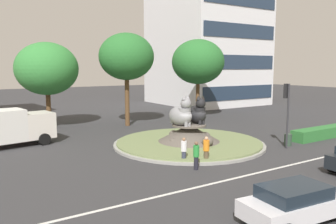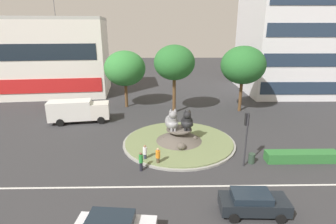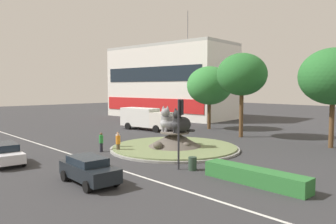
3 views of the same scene
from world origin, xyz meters
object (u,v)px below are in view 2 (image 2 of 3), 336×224
(third_tree_left, at_px, (174,63))
(sedan_on_far_lane, at_px, (253,202))
(second_tree_near_tower, at_px, (243,65))
(traffic_light_mast, at_px, (246,130))
(pedestrian_white_shirt, at_px, (145,153))
(pedestrian_green_shirt, at_px, (141,161))
(shophouse_block, at_px, (37,57))
(pedestrian_orange_shirt, at_px, (158,157))
(delivery_box_truck, at_px, (78,110))
(cat_statue_grey, at_px, (172,121))
(litter_bin, at_px, (252,158))
(broadleaf_tree_behind_island, at_px, (125,68))
(cat_statue_black, at_px, (187,121))
(office_tower, at_px, (292,3))

(third_tree_left, xyz_separation_m, sedan_on_far_lane, (4.15, -21.25, -6.09))
(second_tree_near_tower, height_order, third_tree_left, third_tree_left)
(traffic_light_mast, distance_m, pedestrian_white_shirt, 8.91)
(third_tree_left, distance_m, pedestrian_green_shirt, 17.24)
(shophouse_block, relative_size, third_tree_left, 2.63)
(pedestrian_orange_shirt, relative_size, delivery_box_truck, 0.22)
(cat_statue_grey, bearing_deg, litter_bin, 46.00)
(sedan_on_far_lane, bearing_deg, shophouse_block, 132.26)
(delivery_box_truck, relative_size, litter_bin, 8.35)
(cat_statue_grey, height_order, third_tree_left, third_tree_left)
(litter_bin, bearing_deg, pedestrian_orange_shirt, -177.80)
(broadleaf_tree_behind_island, bearing_deg, pedestrian_orange_shirt, -74.39)
(traffic_light_mast, xyz_separation_m, shophouse_block, (-28.55, 26.29, 3.20))
(third_tree_left, relative_size, pedestrian_orange_shirt, 5.56)
(third_tree_left, relative_size, delivery_box_truck, 1.23)
(traffic_light_mast, relative_size, sedan_on_far_lane, 1.08)
(cat_statue_black, relative_size, delivery_box_truck, 0.30)
(second_tree_near_tower, relative_size, sedan_on_far_lane, 2.08)
(pedestrian_green_shirt, distance_m, pedestrian_white_shirt, 1.57)
(cat_statue_black, relative_size, office_tower, 0.07)
(pedestrian_orange_shirt, xyz_separation_m, pedestrian_white_shirt, (-1.16, 0.77, -0.04))
(shophouse_block, bearing_deg, pedestrian_white_shirt, -57.83)
(shophouse_block, bearing_deg, pedestrian_orange_shirt, -57.09)
(third_tree_left, distance_m, litter_bin, 17.20)
(delivery_box_truck, bearing_deg, sedan_on_far_lane, -56.15)
(cat_statue_black, relative_size, pedestrian_orange_shirt, 1.34)
(traffic_light_mast, relative_size, second_tree_near_tower, 0.52)
(sedan_on_far_lane, bearing_deg, pedestrian_white_shirt, 138.31)
(cat_statue_black, distance_m, pedestrian_orange_shirt, 5.63)
(second_tree_near_tower, distance_m, sedan_on_far_lane, 23.10)
(pedestrian_green_shirt, xyz_separation_m, delivery_box_truck, (-8.72, 11.98, 0.67))
(office_tower, xyz_separation_m, pedestrian_green_shirt, (-24.04, -28.74, -14.54))
(pedestrian_orange_shirt, bearing_deg, shophouse_block, 143.67)
(pedestrian_white_shirt, bearing_deg, cat_statue_black, -96.60)
(shophouse_block, relative_size, litter_bin, 27.01)
(pedestrian_orange_shirt, distance_m, pedestrian_white_shirt, 1.39)
(cat_statue_grey, xyz_separation_m, broadleaf_tree_behind_island, (-6.34, 13.39, 3.31))
(second_tree_near_tower, distance_m, pedestrian_green_shirt, 21.45)
(broadleaf_tree_behind_island, bearing_deg, office_tower, 19.87)
(traffic_light_mast, distance_m, second_tree_near_tower, 16.42)
(second_tree_near_tower, xyz_separation_m, pedestrian_green_shirt, (-12.74, -16.32, -5.61))
(pedestrian_orange_shirt, bearing_deg, delivery_box_truck, 146.79)
(litter_bin, bearing_deg, pedestrian_white_shirt, 177.23)
(cat_statue_black, relative_size, traffic_light_mast, 0.47)
(shophouse_block, bearing_deg, delivery_box_truck, -59.62)
(office_tower, height_order, sedan_on_far_lane, office_tower)
(cat_statue_grey, xyz_separation_m, cat_statue_black, (1.54, 0.05, -0.04))
(traffic_light_mast, height_order, pedestrian_white_shirt, traffic_light_mast)
(pedestrian_orange_shirt, distance_m, sedan_on_far_lane, 8.76)
(shophouse_block, bearing_deg, traffic_light_mast, -48.68)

